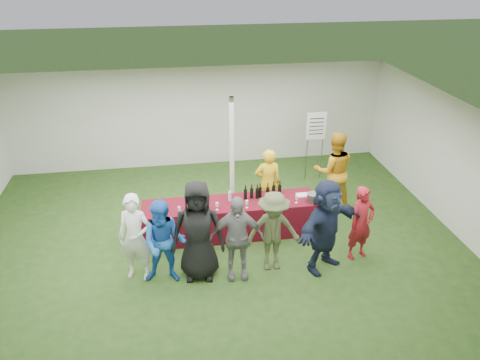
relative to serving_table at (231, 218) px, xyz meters
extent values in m
plane|color=#284719|center=(-0.33, -0.29, -0.38)|extent=(60.00, 60.00, 0.00)
plane|color=white|center=(-0.33, 3.71, 0.97)|extent=(10.00, 0.00, 10.00)
plane|color=white|center=(-0.33, -4.29, 0.97)|extent=(10.00, 0.00, 10.00)
plane|color=white|center=(4.67, -0.29, 0.97)|extent=(0.00, 8.00, 8.00)
plane|color=white|center=(-0.33, -0.29, 2.33)|extent=(10.00, 10.00, 0.00)
cylinder|color=silver|center=(0.17, 0.91, 0.98)|extent=(0.10, 0.10, 2.70)
cube|color=maroon|center=(0.00, 0.00, 0.00)|extent=(3.60, 0.80, 0.75)
cylinder|color=black|center=(0.33, 0.11, 0.48)|extent=(0.07, 0.07, 0.22)
cylinder|color=black|center=(0.33, 0.11, 0.64)|extent=(0.03, 0.03, 0.08)
cylinder|color=maroon|center=(0.33, 0.11, 0.69)|extent=(0.03, 0.03, 0.02)
cylinder|color=black|center=(0.47, 0.13, 0.48)|extent=(0.07, 0.07, 0.22)
cylinder|color=black|center=(0.47, 0.13, 0.64)|extent=(0.03, 0.03, 0.08)
cylinder|color=maroon|center=(0.47, 0.13, 0.69)|extent=(0.03, 0.03, 0.02)
cylinder|color=black|center=(0.58, 0.11, 0.48)|extent=(0.07, 0.07, 0.22)
cylinder|color=black|center=(0.58, 0.11, 0.64)|extent=(0.03, 0.03, 0.08)
cylinder|color=maroon|center=(0.58, 0.11, 0.69)|extent=(0.03, 0.03, 0.02)
cylinder|color=black|center=(0.64, 0.14, 0.48)|extent=(0.07, 0.07, 0.22)
cylinder|color=black|center=(0.64, 0.14, 0.64)|extent=(0.03, 0.03, 0.08)
cylinder|color=maroon|center=(0.64, 0.14, 0.69)|extent=(0.03, 0.03, 0.02)
cylinder|color=black|center=(0.80, 0.11, 0.48)|extent=(0.07, 0.07, 0.22)
cylinder|color=black|center=(0.80, 0.11, 0.64)|extent=(0.03, 0.03, 0.08)
cylinder|color=maroon|center=(0.80, 0.11, 0.69)|extent=(0.03, 0.03, 0.02)
cylinder|color=black|center=(0.94, 0.18, 0.48)|extent=(0.07, 0.07, 0.22)
cylinder|color=black|center=(0.94, 0.18, 0.64)|extent=(0.03, 0.03, 0.08)
cylinder|color=maroon|center=(0.94, 0.18, 0.69)|extent=(0.03, 0.03, 0.02)
cylinder|color=black|center=(1.07, 0.18, 0.48)|extent=(0.07, 0.07, 0.22)
cylinder|color=black|center=(1.07, 0.18, 0.64)|extent=(0.03, 0.03, 0.08)
cylinder|color=maroon|center=(1.07, 0.18, 0.69)|extent=(0.03, 0.03, 0.02)
cylinder|color=silver|center=(-1.41, -0.27, 0.38)|extent=(0.06, 0.06, 0.00)
cylinder|color=silver|center=(-1.41, -0.27, 0.42)|extent=(0.01, 0.01, 0.07)
cylinder|color=silver|center=(-1.41, -0.27, 0.50)|extent=(0.06, 0.06, 0.08)
cylinder|color=silver|center=(-1.05, -0.30, 0.38)|extent=(0.06, 0.06, 0.00)
cylinder|color=silver|center=(-1.05, -0.30, 0.42)|extent=(0.01, 0.01, 0.07)
cylinder|color=silver|center=(-1.05, -0.30, 0.50)|extent=(0.06, 0.06, 0.08)
cylinder|color=#48070B|center=(-1.05, -0.30, 0.47)|extent=(0.05, 0.05, 0.02)
cylinder|color=silver|center=(-0.77, -0.24, 0.38)|extent=(0.06, 0.06, 0.00)
cylinder|color=silver|center=(-0.77, -0.24, 0.42)|extent=(0.01, 0.01, 0.07)
cylinder|color=silver|center=(-0.77, -0.24, 0.50)|extent=(0.06, 0.06, 0.08)
cylinder|color=silver|center=(-0.30, -0.25, 0.38)|extent=(0.06, 0.06, 0.00)
cylinder|color=silver|center=(-0.30, -0.25, 0.42)|extent=(0.01, 0.01, 0.07)
cylinder|color=silver|center=(-0.30, -0.25, 0.50)|extent=(0.06, 0.06, 0.08)
cylinder|color=#48070B|center=(-0.30, -0.25, 0.47)|extent=(0.05, 0.05, 0.02)
cylinder|color=silver|center=(1.34, -0.22, 0.38)|extent=(0.06, 0.06, 0.00)
cylinder|color=silver|center=(1.34, -0.22, 0.42)|extent=(0.01, 0.01, 0.07)
cylinder|color=silver|center=(1.34, -0.22, 0.50)|extent=(0.06, 0.06, 0.08)
cylinder|color=#48070B|center=(1.34, -0.22, 0.47)|extent=(0.05, 0.05, 0.02)
cylinder|color=silver|center=(0.30, -0.26, 0.38)|extent=(0.06, 0.06, 0.00)
cylinder|color=silver|center=(0.30, -0.26, 0.42)|extent=(0.01, 0.01, 0.07)
cylinder|color=silver|center=(0.30, -0.26, 0.50)|extent=(0.06, 0.06, 0.08)
cylinder|color=silver|center=(0.00, 0.08, 0.47)|extent=(0.07, 0.07, 0.20)
cylinder|color=silver|center=(0.00, 0.08, 0.59)|extent=(0.03, 0.03, 0.03)
cube|color=white|center=(1.54, 0.05, 0.39)|extent=(0.25, 0.18, 0.03)
cylinder|color=slate|center=(1.67, -0.22, 0.46)|extent=(0.25, 0.25, 0.18)
cylinder|color=slate|center=(2.29, 2.28, 0.18)|extent=(0.02, 0.02, 1.10)
cylinder|color=slate|center=(2.69, 2.28, 0.18)|extent=(0.02, 0.02, 1.10)
cube|color=white|center=(2.49, 2.28, 1.07)|extent=(0.50, 0.02, 0.70)
cube|color=black|center=(2.49, 2.27, 1.27)|extent=(0.36, 0.01, 0.02)
cube|color=black|center=(2.49, 2.27, 1.17)|extent=(0.36, 0.01, 0.02)
cube|color=black|center=(2.49, 2.27, 1.07)|extent=(0.36, 0.01, 0.02)
cube|color=black|center=(2.49, 2.27, 0.97)|extent=(0.36, 0.01, 0.02)
cube|color=black|center=(2.49, 2.27, 0.88)|extent=(0.36, 0.01, 0.02)
imported|color=yellow|center=(0.92, 0.66, 0.42)|extent=(0.58, 0.38, 1.59)
imported|color=#C48816|center=(2.45, 0.76, 0.55)|extent=(0.97, 0.80, 1.86)
imported|color=white|center=(-1.85, -1.15, 0.46)|extent=(0.70, 0.57, 1.68)
imported|color=blue|center=(-1.35, -1.34, 0.43)|extent=(0.87, 0.73, 1.61)
imported|color=black|center=(-0.75, -1.29, 0.58)|extent=(0.99, 0.71, 1.91)
imported|color=slate|center=(-0.09, -1.41, 0.45)|extent=(0.99, 0.47, 1.64)
imported|color=#474E2D|center=(0.61, -1.27, 0.42)|extent=(1.03, 0.60, 1.59)
imported|color=#192139|center=(1.55, -1.41, 0.53)|extent=(1.71, 1.36, 1.82)
imported|color=maroon|center=(2.34, -1.18, 0.38)|extent=(0.63, 0.51, 1.50)
camera|label=1|loc=(-1.12, -8.28, 5.05)|focal=35.00mm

